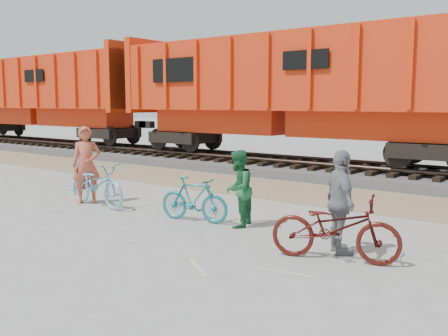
{
  "coord_description": "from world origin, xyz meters",
  "views": [
    {
      "loc": [
        5.54,
        -6.78,
        2.48
      ],
      "look_at": [
        -0.75,
        1.5,
        1.13
      ],
      "focal_mm": 40.0,
      "sensor_mm": 36.0,
      "label": 1
    }
  ],
  "objects_px": {
    "hopper_car_left": "(46,94)",
    "bicycle_maroon": "(335,228)",
    "hopper_car_center": "(291,89)",
    "person_woman": "(340,202)",
    "bicycle_blue": "(97,184)",
    "person_solo": "(86,165)",
    "bicycle_teal": "(194,199)",
    "person_man": "(238,189)"
  },
  "relations": [
    {
      "from": "hopper_car_center",
      "to": "person_solo",
      "type": "height_order",
      "value": "hopper_car_center"
    },
    {
      "from": "person_man",
      "to": "person_woman",
      "type": "distance_m",
      "value": 2.45
    },
    {
      "from": "bicycle_teal",
      "to": "person_solo",
      "type": "bearing_deg",
      "value": 81.6
    },
    {
      "from": "hopper_car_left",
      "to": "bicycle_teal",
      "type": "bearing_deg",
      "value": -24.73
    },
    {
      "from": "hopper_car_left",
      "to": "hopper_car_center",
      "type": "bearing_deg",
      "value": 0.0
    },
    {
      "from": "person_solo",
      "to": "person_man",
      "type": "relative_size",
      "value": 1.24
    },
    {
      "from": "bicycle_maroon",
      "to": "person_woman",
      "type": "distance_m",
      "value": 0.53
    },
    {
      "from": "bicycle_teal",
      "to": "person_woman",
      "type": "relative_size",
      "value": 0.92
    },
    {
      "from": "bicycle_teal",
      "to": "person_man",
      "type": "bearing_deg",
      "value": -89.06
    },
    {
      "from": "bicycle_blue",
      "to": "bicycle_maroon",
      "type": "distance_m",
      "value": 6.43
    },
    {
      "from": "hopper_car_center",
      "to": "bicycle_maroon",
      "type": "distance_m",
      "value": 10.65
    },
    {
      "from": "bicycle_maroon",
      "to": "person_woman",
      "type": "relative_size",
      "value": 1.17
    },
    {
      "from": "hopper_car_left",
      "to": "bicycle_teal",
      "type": "xyz_separation_m",
      "value": [
        17.25,
        -7.95,
        -2.53
      ]
    },
    {
      "from": "person_man",
      "to": "bicycle_teal",
      "type": "bearing_deg",
      "value": -94.91
    },
    {
      "from": "bicycle_maroon",
      "to": "person_solo",
      "type": "bearing_deg",
      "value": 69.09
    },
    {
      "from": "hopper_car_left",
      "to": "person_woman",
      "type": "bearing_deg",
      "value": -21.68
    },
    {
      "from": "hopper_car_center",
      "to": "person_woman",
      "type": "relative_size",
      "value": 8.08
    },
    {
      "from": "bicycle_maroon",
      "to": "person_solo",
      "type": "relative_size",
      "value": 1.05
    },
    {
      "from": "hopper_car_center",
      "to": "hopper_car_left",
      "type": "bearing_deg",
      "value": 180.0
    },
    {
      "from": "hopper_car_left",
      "to": "bicycle_teal",
      "type": "relative_size",
      "value": 8.82
    },
    {
      "from": "hopper_car_left",
      "to": "person_solo",
      "type": "bearing_deg",
      "value": -30.23
    },
    {
      "from": "bicycle_blue",
      "to": "person_solo",
      "type": "relative_size",
      "value": 1.06
    },
    {
      "from": "hopper_car_left",
      "to": "person_solo",
      "type": "relative_size",
      "value": 7.27
    },
    {
      "from": "hopper_car_left",
      "to": "bicycle_blue",
      "type": "relative_size",
      "value": 6.87
    },
    {
      "from": "hopper_car_center",
      "to": "person_solo",
      "type": "relative_size",
      "value": 7.27
    },
    {
      "from": "bicycle_blue",
      "to": "person_solo",
      "type": "xyz_separation_m",
      "value": [
        -0.5,
        0.1,
        0.43
      ]
    },
    {
      "from": "bicycle_blue",
      "to": "bicycle_teal",
      "type": "bearing_deg",
      "value": -81.9
    },
    {
      "from": "bicycle_teal",
      "to": "person_man",
      "type": "distance_m",
      "value": 1.06
    },
    {
      "from": "person_solo",
      "to": "person_man",
      "type": "bearing_deg",
      "value": -44.69
    },
    {
      "from": "bicycle_blue",
      "to": "person_man",
      "type": "xyz_separation_m",
      "value": [
        3.91,
        0.42,
        0.24
      ]
    },
    {
      "from": "bicycle_maroon",
      "to": "person_man",
      "type": "distance_m",
      "value": 2.66
    },
    {
      "from": "person_solo",
      "to": "person_woman",
      "type": "xyz_separation_m",
      "value": [
        6.82,
        -0.15,
        -0.1
      ]
    },
    {
      "from": "hopper_car_center",
      "to": "bicycle_maroon",
      "type": "relative_size",
      "value": 6.9
    },
    {
      "from": "bicycle_maroon",
      "to": "hopper_car_left",
      "type": "bearing_deg",
      "value": 51.1
    },
    {
      "from": "hopper_car_left",
      "to": "bicycle_maroon",
      "type": "height_order",
      "value": "hopper_car_left"
    },
    {
      "from": "person_woman",
      "to": "person_man",
      "type": "bearing_deg",
      "value": 34.73
    },
    {
      "from": "bicycle_blue",
      "to": "bicycle_teal",
      "type": "height_order",
      "value": "bicycle_blue"
    },
    {
      "from": "person_solo",
      "to": "bicycle_blue",
      "type": "bearing_deg",
      "value": -60.11
    },
    {
      "from": "person_solo",
      "to": "hopper_car_center",
      "type": "bearing_deg",
      "value": 33.01
    },
    {
      "from": "person_solo",
      "to": "person_woman",
      "type": "relative_size",
      "value": 1.11
    },
    {
      "from": "hopper_car_left",
      "to": "person_woman",
      "type": "relative_size",
      "value": 8.08
    },
    {
      "from": "hopper_car_left",
      "to": "bicycle_teal",
      "type": "height_order",
      "value": "hopper_car_left"
    }
  ]
}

